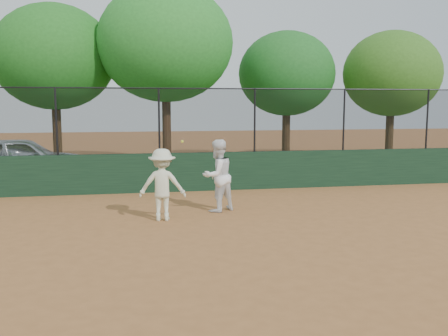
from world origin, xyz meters
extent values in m
plane|color=#A56635|center=(0.00, 0.00, 0.00)|extent=(80.00, 80.00, 0.00)
cube|color=#183620|center=(0.00, 6.00, 0.60)|extent=(26.00, 0.20, 1.20)
cube|color=#395A1C|center=(0.00, 12.00, 0.00)|extent=(36.00, 12.00, 0.01)
imported|color=silver|center=(-5.22, 9.35, 0.78)|extent=(4.72, 2.22, 1.56)
imported|color=white|center=(0.77, 2.94, 0.91)|extent=(1.12, 1.05, 1.83)
imported|color=beige|center=(-0.67, 2.19, 0.84)|extent=(1.17, 0.78, 1.68)
sphere|color=#D2E132|center=(-0.23, 1.78, 1.88)|extent=(0.06, 0.06, 0.06)
cube|color=black|center=(0.00, 6.00, 2.20)|extent=(26.00, 0.02, 2.00)
cylinder|color=black|center=(0.00, 6.00, 3.18)|extent=(26.00, 0.04, 0.04)
cylinder|color=black|center=(-3.50, 6.00, 2.20)|extent=(0.06, 0.06, 2.00)
cylinder|color=black|center=(-0.50, 6.00, 2.20)|extent=(0.06, 0.06, 2.00)
cylinder|color=black|center=(2.50, 6.00, 2.20)|extent=(0.06, 0.06, 2.00)
cylinder|color=black|center=(5.50, 6.00, 2.20)|extent=(0.06, 0.06, 2.00)
cylinder|color=black|center=(8.50, 6.00, 2.20)|extent=(0.06, 0.06, 2.00)
cylinder|color=#452D17|center=(-4.32, 12.00, 1.34)|extent=(0.36, 0.36, 2.69)
ellipsoid|color=#20631C|center=(-4.32, 12.00, 4.58)|extent=(4.89, 4.45, 4.22)
cylinder|color=#4C2E1B|center=(0.08, 11.02, 1.51)|extent=(0.36, 0.36, 3.02)
ellipsoid|color=#267525|center=(0.08, 11.02, 5.11)|extent=(5.42, 4.92, 4.68)
cylinder|color=#402815|center=(5.59, 12.42, 1.18)|extent=(0.36, 0.36, 2.36)
ellipsoid|color=#1D591E|center=(5.59, 12.42, 4.05)|extent=(4.36, 3.96, 3.77)
cylinder|color=#412B17|center=(10.35, 11.79, 1.17)|extent=(0.36, 0.36, 2.34)
ellipsoid|color=#32601B|center=(10.35, 11.79, 4.06)|extent=(4.46, 4.06, 3.85)
camera|label=1|loc=(-1.37, -9.34, 2.72)|focal=40.00mm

